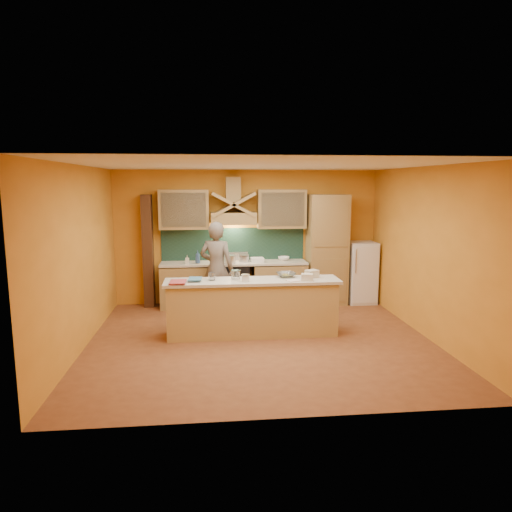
{
  "coord_description": "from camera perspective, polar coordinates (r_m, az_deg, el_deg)",
  "views": [
    {
      "loc": [
        -0.8,
        -7.05,
        2.52
      ],
      "look_at": [
        0.02,
        0.9,
        1.25
      ],
      "focal_mm": 32.0,
      "sensor_mm": 36.0,
      "label": 1
    }
  ],
  "objects": [
    {
      "name": "soap_bottle_a",
      "position": [
        9.3,
        -8.6,
        -0.43
      ],
      "size": [
        0.08,
        0.08,
        0.17
      ],
      "primitive_type": "imported",
      "rotation": [
        0.0,
        0.0,
        -0.02
      ],
      "color": "beige",
      "rests_on": "counter_top"
    },
    {
      "name": "mixing_bowl",
      "position": [
        7.79,
        3.78,
        -2.34
      ],
      "size": [
        0.37,
        0.37,
        0.08
      ],
      "primitive_type": "imported",
      "rotation": [
        0.0,
        0.0,
        0.18
      ],
      "color": "silver",
      "rests_on": "island_top"
    },
    {
      "name": "wall_left",
      "position": [
        7.4,
        -21.1,
        -0.27
      ],
      "size": [
        0.02,
        5.0,
        2.8
      ],
      "primitive_type": "cube",
      "color": "orange",
      "rests_on": "floor"
    },
    {
      "name": "island_body",
      "position": [
        7.67,
        -0.44,
        -6.68
      ],
      "size": [
        2.8,
        0.55,
        0.88
      ],
      "primitive_type": "cube",
      "color": "tan",
      "rests_on": "floor"
    },
    {
      "name": "range_hood",
      "position": [
        9.34,
        -2.82,
        4.74
      ],
      "size": [
        0.92,
        0.5,
        0.24
      ],
      "primitive_type": "cube",
      "color": "#A2814A",
      "rests_on": "wall_back"
    },
    {
      "name": "ceiling",
      "position": [
        7.1,
        0.59,
        11.31
      ],
      "size": [
        5.5,
        5.0,
        0.01
      ],
      "primitive_type": "cube",
      "color": "white",
      "rests_on": "wall_back"
    },
    {
      "name": "jar_small",
      "position": [
        7.54,
        -5.54,
        -2.56
      ],
      "size": [
        0.11,
        0.11,
        0.13
      ],
      "primitive_type": "cylinder",
      "rotation": [
        0.0,
        0.0,
        0.0
      ],
      "color": "silver",
      "rests_on": "island_top"
    },
    {
      "name": "island_top",
      "position": [
        7.55,
        -0.45,
        -3.18
      ],
      "size": [
        2.9,
        0.62,
        0.05
      ],
      "primitive_type": "cube",
      "color": "beige",
      "rests_on": "island_body"
    },
    {
      "name": "pantry_column",
      "position": [
        9.67,
        8.85,
        0.8
      ],
      "size": [
        0.8,
        0.6,
        2.3
      ],
      "primitive_type": "cube",
      "color": "#A2814A",
      "rests_on": "floor"
    },
    {
      "name": "backsplash",
      "position": [
        9.63,
        -2.87,
        1.47
      ],
      "size": [
        3.0,
        0.03,
        0.7
      ],
      "primitive_type": "cube",
      "color": "#163128",
      "rests_on": "wall_back"
    },
    {
      "name": "stove",
      "position": [
        9.49,
        -2.74,
        -3.55
      ],
      "size": [
        0.6,
        0.58,
        0.9
      ],
      "primitive_type": "cube",
      "color": "black",
      "rests_on": "floor"
    },
    {
      "name": "book_upper",
      "position": [
        7.53,
        -8.43,
        -2.86
      ],
      "size": [
        0.23,
        0.3,
        0.02
      ],
      "primitive_type": "imported",
      "rotation": [
        0.0,
        0.0,
        -0.07
      ],
      "color": "teal",
      "rests_on": "island_top"
    },
    {
      "name": "upper_cabinet_left",
      "position": [
        9.4,
        -8.98,
        5.77
      ],
      "size": [
        1.0,
        0.35,
        0.8
      ],
      "primitive_type": "cube",
      "color": "#A2814A",
      "rests_on": "wall_back"
    },
    {
      "name": "hood_chimney",
      "position": [
        9.41,
        -2.88,
        8.31
      ],
      "size": [
        0.3,
        0.3,
        0.5
      ],
      "primitive_type": "cube",
      "color": "#A2814A",
      "rests_on": "wall_back"
    },
    {
      "name": "trim_column_left",
      "position": [
        9.58,
        -13.33,
        0.59
      ],
      "size": [
        0.2,
        0.3,
        2.3
      ],
      "primitive_type": "cube",
      "color": "#472816",
      "rests_on": "floor"
    },
    {
      "name": "bowl_back",
      "position": [
        9.63,
        3.48,
        -0.3
      ],
      "size": [
        0.3,
        0.3,
        0.07
      ],
      "primitive_type": "imported",
      "rotation": [
        0.0,
        0.0,
        0.31
      ],
      "color": "white",
      "rests_on": "counter_top"
    },
    {
      "name": "soap_bottle_b",
      "position": [
        9.3,
        -7.31,
        -0.11
      ],
      "size": [
        0.1,
        0.1,
        0.26
      ],
      "primitive_type": "imported",
      "rotation": [
        0.0,
        0.0,
        0.02
      ],
      "color": "#2E4C7F",
      "rests_on": "counter_top"
    },
    {
      "name": "upper_cabinet_right",
      "position": [
        9.51,
        3.2,
        5.9
      ],
      "size": [
        1.0,
        0.35,
        0.8
      ],
      "primitive_type": "cube",
      "color": "#A2814A",
      "rests_on": "wall_back"
    },
    {
      "name": "book_lower",
      "position": [
        7.41,
        -10.74,
        -3.26
      ],
      "size": [
        0.27,
        0.36,
        0.03
      ],
      "primitive_type": "imported",
      "rotation": [
        0.0,
        0.0,
        -0.03
      ],
      "color": "#A93C3E",
      "rests_on": "island_top"
    },
    {
      "name": "grocery_bag_a",
      "position": [
        7.78,
        7.01,
        -2.22
      ],
      "size": [
        0.25,
        0.23,
        0.13
      ],
      "primitive_type": "cube",
      "rotation": [
        0.0,
        0.0,
        0.49
      ],
      "color": "beige",
      "rests_on": "island_top"
    },
    {
      "name": "kitchen_scale",
      "position": [
        7.41,
        -1.33,
        -2.83
      ],
      "size": [
        0.12,
        0.12,
        0.1
      ],
      "primitive_type": "cube",
      "rotation": [
        0.0,
        0.0,
        -0.03
      ],
      "color": "silver",
      "rests_on": "island_top"
    },
    {
      "name": "base_cabinet_right",
      "position": [
        9.59,
        2.94,
        -3.54
      ],
      "size": [
        1.1,
        0.6,
        0.86
      ],
      "primitive_type": "cube",
      "color": "#A2814A",
      "rests_on": "floor"
    },
    {
      "name": "wall_right",
      "position": [
        7.97,
        20.61,
        0.39
      ],
      "size": [
        0.02,
        5.0,
        2.8
      ],
      "primitive_type": "cube",
      "color": "orange",
      "rests_on": "floor"
    },
    {
      "name": "counter_top",
      "position": [
        9.4,
        -2.76,
        -0.88
      ],
      "size": [
        3.0,
        0.62,
        0.04
      ],
      "primitive_type": "cube",
      "color": "beige",
      "rests_on": "base_cabinet_left"
    },
    {
      "name": "cloth",
      "position": [
        7.48,
        4.7,
        -3.08
      ],
      "size": [
        0.26,
        0.24,
        0.01
      ],
      "primitive_type": "cube",
      "rotation": [
        0.0,
        0.0,
        0.43
      ],
      "color": "beige",
      "rests_on": "island_top"
    },
    {
      "name": "grocery_bag_b",
      "position": [
        7.52,
        6.41,
        -2.66
      ],
      "size": [
        0.22,
        0.18,
        0.11
      ],
      "primitive_type": "cube",
      "rotation": [
        0.0,
        0.0,
        -0.24
      ],
      "color": "beige",
      "rests_on": "island_top"
    },
    {
      "name": "floor",
      "position": [
        7.53,
        0.55,
        -10.5
      ],
      "size": [
        5.5,
        5.0,
        0.01
      ],
      "primitive_type": "cube",
      "color": "brown",
      "rests_on": "ground"
    },
    {
      "name": "base_cabinet_left",
      "position": [
        9.49,
        -8.49,
        -3.77
      ],
      "size": [
        1.1,
        0.6,
        0.86
      ],
      "primitive_type": "cube",
      "color": "#A2814A",
      "rests_on": "floor"
    },
    {
      "name": "dish_rack",
      "position": [
        9.39,
        0.16,
        -0.48
      ],
      "size": [
        0.27,
        0.22,
        0.09
      ],
      "primitive_type": "cube",
      "rotation": [
        0.0,
        0.0,
        0.06
      ],
      "color": "white",
      "rests_on": "counter_top"
    },
    {
      "name": "fridge",
      "position": [
        9.96,
        12.95,
        -2.0
      ],
      "size": [
        0.58,
        0.6,
        1.3
      ],
      "primitive_type": "cube",
      "color": "white",
      "rests_on": "floor"
    },
    {
      "name": "wall_front",
      "position": [
        4.75,
        3.97,
        -4.61
      ],
      "size": [
        5.5,
        0.02,
        2.8
      ],
      "primitive_type": "cube",
      "color": "orange",
      "rests_on": "floor"
    },
    {
      "name": "wall_back",
      "position": [
        9.65,
        -1.1,
        2.39
      ],
      "size": [
        5.5,
        0.02,
        2.8
      ],
      "primitive_type": "cube",
      "color": "orange",
      "rests_on": "floor"
    },
    {
      "name": "person",
      "position": [
        8.77,
        -4.94,
        -1.58
      ],
      "size": [
        0.77,
        0.62,
        1.81
      ],
      "primitive_type": "imported",
      "rotation": [
        0.0,
        0.0,
        2.82
      ],
      "color": "#70665B",
      "rests_on": "floor"
    },
    {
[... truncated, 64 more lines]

